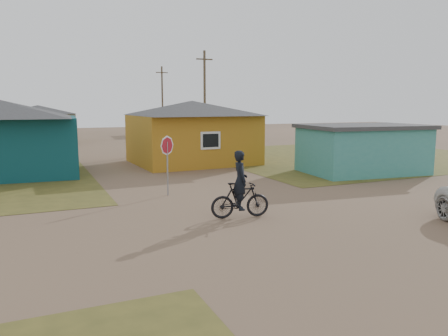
{
  "coord_description": "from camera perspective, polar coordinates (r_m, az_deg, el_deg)",
  "views": [
    {
      "loc": [
        -6.8,
        -11.84,
        3.68
      ],
      "look_at": [
        -0.21,
        3.0,
        1.3
      ],
      "focal_mm": 35.0,
      "sensor_mm": 36.0,
      "label": 1
    }
  ],
  "objects": [
    {
      "name": "ground",
      "position": [
        14.14,
        5.76,
        -6.79
      ],
      "size": [
        120.0,
        120.0,
        0.0
      ],
      "primitive_type": "plane",
      "color": "brown"
    },
    {
      "name": "grass_ne",
      "position": [
        32.61,
        15.88,
        1.54
      ],
      "size": [
        20.0,
        18.0,
        0.0
      ],
      "primitive_type": "cube",
      "color": "brown",
      "rests_on": "ground"
    },
    {
      "name": "house_yellow",
      "position": [
        27.51,
        -4.17,
        4.82
      ],
      "size": [
        7.72,
        6.76,
        3.9
      ],
      "color": "#AF751B",
      "rests_on": "ground"
    },
    {
      "name": "shed_turquoise",
      "position": [
        24.65,
        17.6,
        2.43
      ],
      "size": [
        6.71,
        4.93,
        2.6
      ],
      "color": "teal",
      "rests_on": "ground"
    },
    {
      "name": "house_pale_west",
      "position": [
        45.88,
        -23.06,
        5.39
      ],
      "size": [
        7.04,
        6.15,
        3.6
      ],
      "color": "gray",
      "rests_on": "ground"
    },
    {
      "name": "house_beige_east",
      "position": [
        54.52,
        -6.04,
        6.37
      ],
      "size": [
        6.95,
        6.05,
        3.6
      ],
      "color": "tan",
      "rests_on": "ground"
    },
    {
      "name": "utility_pole_near",
      "position": [
        36.36,
        -2.54,
        9.05
      ],
      "size": [
        1.4,
        0.2,
        8.0
      ],
      "color": "brown",
      "rests_on": "ground"
    },
    {
      "name": "utility_pole_far",
      "position": [
        51.85,
        -8.05,
        8.76
      ],
      "size": [
        1.4,
        0.2,
        8.0
      ],
      "color": "brown",
      "rests_on": "ground"
    },
    {
      "name": "stop_sign",
      "position": [
        17.68,
        -7.43,
        2.14
      ],
      "size": [
        0.79,
        0.21,
        2.43
      ],
      "color": "gray",
      "rests_on": "ground"
    },
    {
      "name": "cyclist",
      "position": [
        14.2,
        2.13,
        -3.34
      ],
      "size": [
        2.02,
        0.87,
        2.21
      ],
      "color": "black",
      "rests_on": "ground"
    }
  ]
}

